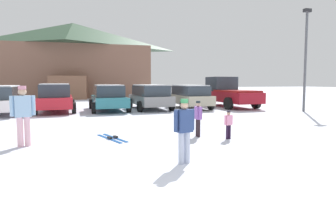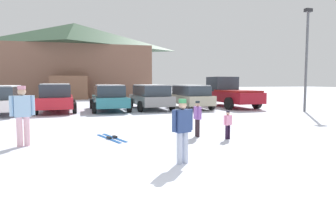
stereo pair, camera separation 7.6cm
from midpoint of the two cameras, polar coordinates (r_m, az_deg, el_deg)
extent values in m
cube|color=brown|center=(34.26, -19.84, 5.85)|extent=(17.89, 10.22, 5.87)
pyramid|color=#2F4A34|center=(34.69, -20.03, 13.22)|extent=(18.52, 10.85, 3.03)
cube|color=brown|center=(28.69, -20.91, 2.74)|extent=(3.68, 1.98, 2.40)
cube|color=silver|center=(17.04, -32.74, -0.45)|extent=(2.37, 4.89, 0.56)
cube|color=#2D3842|center=(16.91, -32.87, 1.55)|extent=(2.02, 3.74, 0.64)
cube|color=white|center=(16.91, -32.92, 2.74)|extent=(1.89, 3.55, 0.06)
cylinder|color=black|center=(18.36, -28.80, -0.89)|extent=(0.29, 0.66, 0.64)
cylinder|color=black|center=(15.47, -29.94, -1.78)|extent=(0.29, 0.66, 0.64)
cube|color=red|center=(17.04, -23.38, -0.07)|extent=(2.19, 4.68, 0.60)
cube|color=#2D3842|center=(16.79, -23.47, 2.09)|extent=(1.80, 2.49, 0.70)
cube|color=white|center=(16.78, -23.51, 3.40)|extent=(1.68, 2.36, 0.06)
cylinder|color=black|center=(18.54, -26.24, -0.76)|extent=(0.27, 0.66, 0.64)
cylinder|color=black|center=(18.46, -20.12, -0.61)|extent=(0.27, 0.66, 0.64)
cylinder|color=black|center=(15.74, -27.14, -1.59)|extent=(0.27, 0.66, 0.64)
cylinder|color=black|center=(15.65, -19.92, -1.41)|extent=(0.27, 0.66, 0.64)
cube|color=#2A747F|center=(16.70, -12.93, 0.03)|extent=(2.06, 4.57, 0.56)
cube|color=#2D3842|center=(16.44, -12.87, 2.11)|extent=(1.73, 2.41, 0.67)
cube|color=white|center=(16.43, -12.89, 3.38)|extent=(1.62, 2.29, 0.06)
cylinder|color=black|center=(18.02, -16.56, -0.64)|extent=(0.25, 0.65, 0.64)
cylinder|color=black|center=(18.23, -10.31, -0.48)|extent=(0.25, 0.65, 0.64)
cylinder|color=black|center=(15.25, -16.03, -1.46)|extent=(0.25, 0.65, 0.64)
cylinder|color=black|center=(15.50, -8.67, -1.26)|extent=(0.25, 0.65, 0.64)
cube|color=gray|center=(17.19, -4.13, 0.28)|extent=(2.13, 4.57, 0.59)
cube|color=#2D3842|center=(17.07, -4.06, 2.31)|extent=(1.84, 3.49, 0.63)
cube|color=white|center=(17.07, -4.06, 3.47)|extent=(1.72, 3.31, 0.06)
cylinder|color=black|center=(18.32, -8.35, -0.43)|extent=(0.25, 0.65, 0.64)
cylinder|color=black|center=(18.83, -2.29, -0.27)|extent=(0.25, 0.65, 0.64)
cylinder|color=black|center=(15.62, -6.33, -1.20)|extent=(0.25, 0.65, 0.64)
cylinder|color=black|center=(16.21, 0.66, -0.98)|extent=(0.25, 0.65, 0.64)
cube|color=#ADA58A|center=(17.62, 4.55, 0.39)|extent=(1.81, 4.25, 0.60)
cube|color=#2D3842|center=(17.51, 4.66, 2.32)|extent=(1.59, 3.23, 0.59)
cube|color=white|center=(17.50, 4.67, 3.39)|extent=(1.48, 3.07, 0.06)
cylinder|color=black|center=(18.55, 0.31, -0.33)|extent=(0.23, 0.64, 0.64)
cylinder|color=black|center=(19.21, 5.69, -0.20)|extent=(0.23, 0.64, 0.64)
cylinder|color=black|center=(16.08, 3.16, -1.03)|extent=(0.23, 0.64, 0.64)
cylinder|color=black|center=(16.84, 9.21, -0.84)|extent=(0.23, 0.64, 0.64)
cube|color=maroon|center=(19.07, 13.03, 0.98)|extent=(2.15, 5.46, 0.70)
cube|color=#2D3842|center=(19.97, 11.43, 3.65)|extent=(1.85, 1.79, 1.05)
cube|color=maroon|center=(18.26, 14.61, 2.10)|extent=(2.05, 3.04, 0.12)
cylinder|color=black|center=(19.98, 7.97, 0.18)|extent=(0.29, 0.81, 0.80)
cylinder|color=black|center=(21.02, 13.13, 0.30)|extent=(0.29, 0.81, 0.80)
cylinder|color=black|center=(17.17, 12.86, -0.53)|extent=(0.29, 0.81, 0.80)
cylinder|color=black|center=(18.37, 18.49, -0.34)|extent=(0.29, 0.81, 0.80)
cylinder|color=#A6AFC6|center=(5.82, 3.78, -10.02)|extent=(0.13, 0.13, 0.69)
cylinder|color=#A6AFC6|center=(5.73, 2.52, -10.22)|extent=(0.13, 0.13, 0.69)
cube|color=navy|center=(5.66, 3.18, -4.32)|extent=(0.38, 0.28, 0.49)
cylinder|color=navy|center=(5.78, 4.94, -4.02)|extent=(0.09, 0.09, 0.46)
cylinder|color=navy|center=(5.54, 1.35, -4.36)|extent=(0.09, 0.09, 0.46)
sphere|color=tan|center=(5.62, 3.19, -0.96)|extent=(0.18, 0.18, 0.18)
cylinder|color=#389255|center=(5.61, 3.20, 0.01)|extent=(0.17, 0.17, 0.08)
cylinder|color=#25142D|center=(8.36, 12.50, -6.63)|extent=(0.08, 0.08, 0.44)
cylinder|color=#25142D|center=(8.43, 12.99, -6.55)|extent=(0.08, 0.08, 0.44)
cube|color=pink|center=(8.33, 12.79, -4.06)|extent=(0.24, 0.17, 0.31)
cylinder|color=pink|center=(8.24, 12.09, -4.08)|extent=(0.06, 0.06, 0.29)
cylinder|color=pink|center=(8.42, 13.47, -3.93)|extent=(0.06, 0.06, 0.29)
sphere|color=tan|center=(8.30, 12.81, -2.62)|extent=(0.11, 0.11, 0.11)
cylinder|color=#282231|center=(8.30, 12.82, -2.20)|extent=(0.11, 0.11, 0.05)
cylinder|color=#EEB3C1|center=(8.25, -29.74, -5.88)|extent=(0.15, 0.15, 0.82)
cylinder|color=#EEB3C1|center=(8.25, -28.49, -5.83)|extent=(0.15, 0.15, 0.82)
cube|color=#94BBDF|center=(8.16, -29.29, -1.01)|extent=(0.45, 0.33, 0.58)
cylinder|color=#94BBDF|center=(8.16, -31.08, -0.97)|extent=(0.11, 0.11, 0.55)
cylinder|color=#94BBDF|center=(8.18, -27.51, -0.83)|extent=(0.11, 0.11, 0.55)
sphere|color=tan|center=(8.14, -29.39, 1.76)|extent=(0.21, 0.21, 0.21)
cylinder|color=pink|center=(8.14, -29.42, 2.56)|extent=(0.20, 0.20, 0.10)
cylinder|color=black|center=(8.52, 6.44, -5.90)|extent=(0.10, 0.10, 0.57)
cylinder|color=black|center=(8.63, 6.14, -5.76)|extent=(0.10, 0.10, 0.57)
cube|color=#9159B1|center=(8.50, 6.32, -2.59)|extent=(0.17, 0.28, 0.40)
cylinder|color=#9159B1|center=(8.34, 6.76, -2.65)|extent=(0.08, 0.08, 0.38)
cylinder|color=#9159B1|center=(8.67, 5.88, -2.39)|extent=(0.08, 0.08, 0.38)
sphere|color=tan|center=(8.48, 6.33, -0.74)|extent=(0.15, 0.15, 0.15)
cylinder|color=#1F292C|center=(8.47, 6.33, -0.21)|extent=(0.14, 0.14, 0.07)
cube|color=blue|center=(8.43, -12.98, -8.00)|extent=(0.67, 1.46, 0.02)
cube|color=black|center=(8.37, -12.83, -7.80)|extent=(0.15, 0.22, 0.06)
cube|color=blue|center=(8.51, -11.76, -7.86)|extent=(0.67, 1.46, 0.02)
cube|color=black|center=(8.46, -11.60, -7.65)|extent=(0.15, 0.22, 0.06)
cylinder|color=#515459|center=(17.73, 27.61, 7.35)|extent=(0.14, 0.14, 5.81)
cube|color=#232326|center=(18.18, 27.95, 17.00)|extent=(0.44, 0.24, 0.20)
camera|label=1|loc=(0.04, -90.19, -0.01)|focal=28.00mm
camera|label=2|loc=(0.04, 89.81, 0.01)|focal=28.00mm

